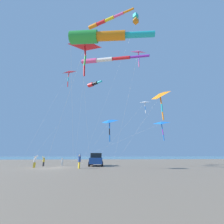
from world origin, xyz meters
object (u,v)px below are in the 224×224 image
Objects in this scene: parked_car at (96,159)px; kite_delta_striped_overhead at (145,102)px; kite_windsock_yellow_midlevel at (93,84)px; kite_delta_long_streamer_left at (85,45)px; kite_windsock_checkered_midright at (103,60)px; person_adult_flyer at (79,160)px; cooler_box at (92,164)px; kite_delta_orange_high_right at (109,122)px; person_bystander_far at (62,161)px; kite_delta_black_fish_shape at (161,123)px; kite_windsock_teal_far_right at (98,37)px; person_child_green_jacket at (35,161)px; kite_delta_long_streamer_right at (138,52)px; kite_box_red_high_left at (136,19)px; person_child_grey_jacket at (44,161)px; kite_delta_white_trailing at (160,96)px; kite_delta_green_low_center at (69,72)px; kite_windsock_magenta_far_left at (104,22)px.

parked_car is 12.85m from kite_delta_striped_overhead.
kite_windsock_yellow_midlevel reaches higher than kite_delta_long_streamer_left.
parked_car is 14.85m from kite_windsock_checkered_midright.
person_adult_flyer is 16.36m from kite_windsock_yellow_midlevel.
kite_delta_orange_high_right reaches higher than cooler_box.
kite_delta_black_fish_shape is (-5.86, -14.10, 5.21)m from person_bystander_far.
kite_delta_black_fish_shape is (11.09, -9.26, -3.63)m from kite_windsock_teal_far_right.
parked_car is 0.40× the size of kite_delta_striped_overhead.
parked_car is at bearing -162.84° from cooler_box.
kite_windsock_checkered_midright is at bearing -175.57° from kite_windsock_yellow_midlevel.
parked_car is 0.53× the size of kite_delta_orange_high_right.
kite_delta_long_streamer_right is at bearing -123.94° from person_child_green_jacket.
kite_delta_striped_overhead is 1.33× the size of kite_delta_orange_high_right.
kite_box_red_high_left is (3.69, -4.72, 9.75)m from kite_windsock_checkered_midright.
kite_box_red_high_left is at bearing -51.31° from kite_delta_long_streamer_left.
person_child_grey_jacket is 0.10× the size of kite_windsock_checkered_midright.
kite_delta_long_streamer_right is (-11.22, 4.40, 1.60)m from kite_delta_striped_overhead.
person_child_grey_jacket is at bearing 58.89° from kite_delta_white_trailing.
kite_delta_green_low_center is at bearing 40.56° from kite_delta_long_streamer_right.
parked_car is 2.34m from cooler_box.
cooler_box is 19.90m from kite_windsock_teal_far_right.
kite_windsock_teal_far_right is 14.36m from kite_box_red_high_left.
kite_windsock_yellow_midlevel is 1.76× the size of kite_delta_white_trailing.
kite_windsock_magenta_far_left is at bearing -15.41° from kite_delta_long_streamer_left.
kite_delta_green_low_center is 1.43× the size of kite_delta_long_streamer_left.
kite_windsock_magenta_far_left reaches higher than kite_delta_long_streamer_left.
person_adult_flyer is at bearing 66.50° from kite_delta_white_trailing.
kite_delta_white_trailing is (2.72, -6.79, -2.35)m from kite_windsock_checkered_midright.
kite_delta_striped_overhead reaches higher than person_adult_flyer.
kite_delta_green_low_center reaches higher than kite_delta_white_trailing.
kite_windsock_magenta_far_left is at bearing 66.44° from kite_box_red_high_left.
kite_windsock_teal_far_right reaches higher than person_child_grey_jacket.
person_adult_flyer is at bearing -131.35° from person_child_grey_jacket.
parked_car is 11.04m from kite_delta_black_fish_shape.
parked_car is at bearing -24.38° from person_adult_flyer.
kite_box_red_high_left is (-11.04, -5.86, 5.15)m from kite_windsock_yellow_midlevel.
parked_car is at bearing -6.77° from kite_delta_long_streamer_left.
cooler_box is 0.08× the size of kite_delta_orange_high_right.
kite_delta_long_streamer_left is at bearing 164.59° from kite_windsock_magenta_far_left.
cooler_box is at bearing 79.82° from kite_delta_striped_overhead.
kite_box_red_high_left reaches higher than person_child_green_jacket.
parked_car reaches higher than cooler_box.
parked_car is at bearing -105.46° from person_bystander_far.
kite_delta_green_low_center is 13.51m from kite_box_red_high_left.
kite_windsock_teal_far_right is 7.07m from kite_delta_long_streamer_right.
kite_delta_black_fish_shape is at bearing -95.82° from person_child_green_jacket.
kite_delta_white_trailing is (-12.02, -7.93, -6.95)m from kite_windsock_yellow_midlevel.
kite_windsock_yellow_midlevel is at bearing 27.95° from kite_box_red_high_left.
kite_delta_green_low_center reaches higher than cooler_box.
person_bystander_far is at bearing 44.41° from kite_delta_orange_high_right.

